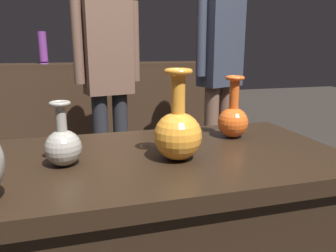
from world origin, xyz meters
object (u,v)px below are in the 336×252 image
(vase_centerpiece, at_px, (178,131))
(shelf_vase_left, at_px, (43,48))
(visitor_center_back, at_px, (108,71))
(vase_right_accent, at_px, (233,118))
(vase_tall_behind, at_px, (63,145))
(visitor_near_right, at_px, (220,63))

(vase_centerpiece, distance_m, shelf_vase_left, 2.37)
(shelf_vase_left, height_order, visitor_center_back, visitor_center_back)
(vase_right_accent, distance_m, shelf_vase_left, 2.28)
(vase_centerpiece, xyz_separation_m, visitor_center_back, (-0.07, 1.40, 0.09))
(shelf_vase_left, xyz_separation_m, visitor_center_back, (0.49, -0.89, -0.15))
(vase_right_accent, height_order, visitor_center_back, visitor_center_back)
(visitor_center_back, bearing_deg, vase_tall_behind, 66.29)
(vase_tall_behind, height_order, visitor_near_right, visitor_near_right)
(visitor_center_back, xyz_separation_m, visitor_near_right, (0.83, -0.04, 0.05))
(vase_centerpiece, height_order, vase_right_accent, vase_centerpiece)
(visitor_near_right, bearing_deg, visitor_center_back, -24.71)
(vase_right_accent, distance_m, visitor_center_back, 1.27)
(vase_tall_behind, relative_size, visitor_center_back, 0.11)
(visitor_center_back, height_order, visitor_near_right, visitor_near_right)
(vase_tall_behind, height_order, vase_right_accent, vase_right_accent)
(visitor_near_right, bearing_deg, vase_centerpiece, 38.96)
(visitor_near_right, bearing_deg, shelf_vase_left, -57.05)
(vase_centerpiece, xyz_separation_m, vase_right_accent, (0.28, 0.18, -0.01))
(vase_right_accent, xyz_separation_m, visitor_center_back, (-0.35, 1.21, 0.10))
(vase_right_accent, bearing_deg, vase_tall_behind, -166.70)
(vase_centerpiece, distance_m, visitor_center_back, 1.40)
(vase_right_accent, xyz_separation_m, visitor_near_right, (0.48, 1.17, 0.15))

